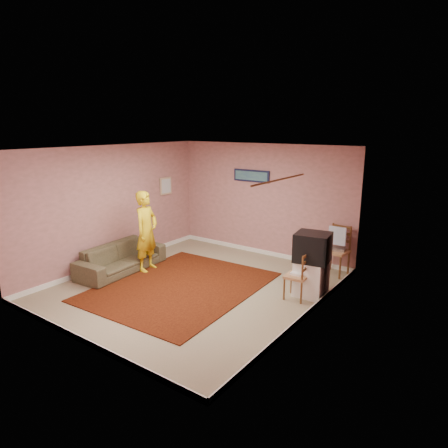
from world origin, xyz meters
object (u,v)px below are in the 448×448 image
Objects in this scene: crt_tv at (312,247)px; person at (146,231)px; tv_cabinet at (311,278)px; chair_a at (337,245)px; chair_b at (297,270)px; sofa at (121,258)px.

crt_tv is 0.40× the size of person.
tv_cabinet is at bearing -88.18° from person.
tv_cabinet is 1.33m from chair_a.
chair_b is (-0.16, -0.25, -0.39)m from crt_tv.
chair_a is 1.56m from chair_b.
person is (-3.19, -0.51, 0.32)m from chair_b.
tv_cabinet is at bearing 143.39° from chair_b.
chair_a is at bearing -60.72° from sofa.
tv_cabinet reaches higher than sofa.
person reaches higher than tv_cabinet.
chair_a is 4.46m from sofa.
sofa is (-3.75, -1.14, -0.04)m from tv_cabinet.
person is at bearing -175.98° from crt_tv.
chair_b is at bearing -130.32° from crt_tv.
sofa is at bearing -163.11° from tv_cabinet.
tv_cabinet is 3.48m from person.
crt_tv is 0.34× the size of sofa.
tv_cabinet is 1.40× the size of chair_b.
crt_tv is 1.33m from chair_a.
chair_a is 0.33× the size of person.
tv_cabinet is 0.98× the size of crt_tv.
chair_b is at bearing -88.09° from chair_a.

